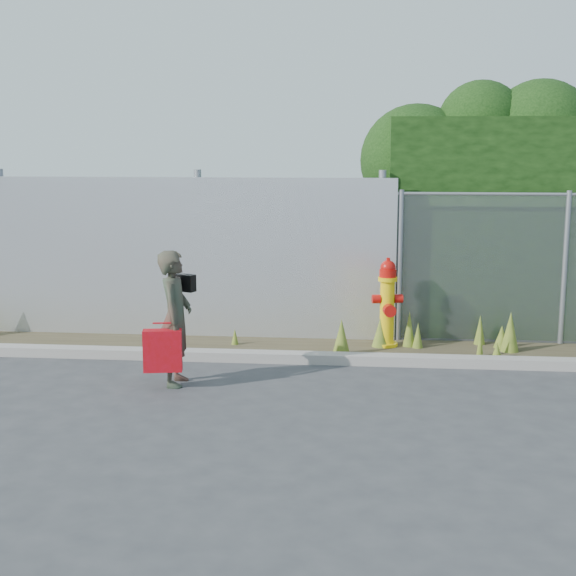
# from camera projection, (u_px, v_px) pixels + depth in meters

# --- Properties ---
(ground) EXTENTS (80.00, 80.00, 0.00)m
(ground) POSITION_uv_depth(u_px,v_px,m) (304.00, 411.00, 8.06)
(ground) COLOR #363638
(ground) RESTS_ON ground
(curb) EXTENTS (16.00, 0.22, 0.12)m
(curb) POSITION_uv_depth(u_px,v_px,m) (315.00, 358.00, 9.81)
(curb) COLOR gray
(curb) RESTS_ON ground
(weed_strip) EXTENTS (16.00, 1.31, 0.54)m
(weed_strip) POSITION_uv_depth(u_px,v_px,m) (394.00, 340.00, 10.41)
(weed_strip) COLOR #403624
(weed_strip) RESTS_ON ground
(corrugated_fence) EXTENTS (8.50, 0.21, 2.30)m
(corrugated_fence) POSITION_uv_depth(u_px,v_px,m) (88.00, 256.00, 11.11)
(corrugated_fence) COLOR #B7B9BF
(corrugated_fence) RESTS_ON ground
(fire_hydrant) EXTENTS (0.40, 0.36, 1.19)m
(fire_hydrant) POSITION_uv_depth(u_px,v_px,m) (387.00, 304.00, 10.45)
(fire_hydrant) COLOR yellow
(fire_hydrant) RESTS_ON ground
(woman) EXTENTS (0.37, 0.56, 1.51)m
(woman) POSITION_uv_depth(u_px,v_px,m) (175.00, 318.00, 8.83)
(woman) COLOR #0D5639
(woman) RESTS_ON ground
(red_tote_bag) EXTENTS (0.42, 0.15, 0.54)m
(red_tote_bag) POSITION_uv_depth(u_px,v_px,m) (163.00, 351.00, 8.69)
(red_tote_bag) COLOR #AC090B
(black_shoulder_bag) EXTENTS (0.26, 0.11, 0.19)m
(black_shoulder_bag) POSITION_uv_depth(u_px,v_px,m) (184.00, 283.00, 8.96)
(black_shoulder_bag) COLOR black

